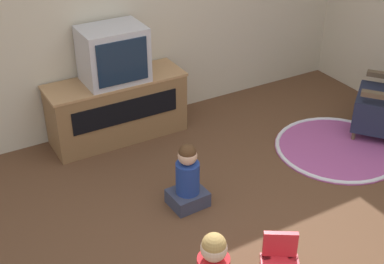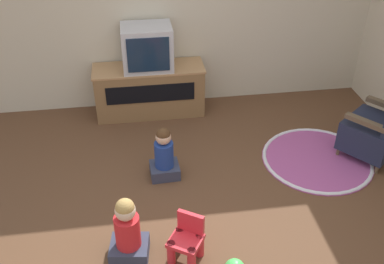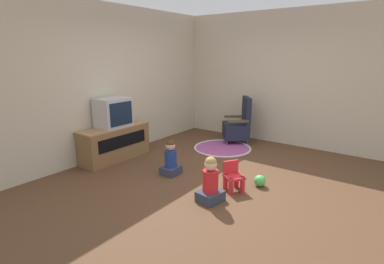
% 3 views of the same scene
% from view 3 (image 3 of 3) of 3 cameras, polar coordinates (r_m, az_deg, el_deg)
% --- Properties ---
extents(ground_plane, '(30.00, 30.00, 0.00)m').
position_cam_3_polar(ground_plane, '(4.75, 4.66, -8.87)').
color(ground_plane, brown).
extents(wall_back, '(5.60, 0.12, 2.77)m').
position_cam_3_polar(wall_back, '(5.79, -16.07, 9.10)').
color(wall_back, beige).
rests_on(wall_back, ground_plane).
extents(wall_right, '(0.12, 5.36, 2.77)m').
position_cam_3_polar(wall_right, '(6.57, 19.42, 9.44)').
color(wall_right, beige).
rests_on(wall_right, ground_plane).
extents(tv_cabinet, '(1.34, 0.46, 0.62)m').
position_cam_3_polar(tv_cabinet, '(5.67, -14.45, -1.89)').
color(tv_cabinet, brown).
rests_on(tv_cabinet, ground_plane).
extents(television, '(0.58, 0.44, 0.52)m').
position_cam_3_polar(television, '(5.53, -14.76, 3.63)').
color(television, '#B7B7BC').
rests_on(television, tv_cabinet).
extents(black_armchair, '(0.76, 0.75, 1.00)m').
position_cam_3_polar(black_armchair, '(6.61, 8.79, 1.23)').
color(black_armchair, brown).
rests_on(black_armchair, ground_plane).
extents(yellow_kid_chair, '(0.34, 0.34, 0.42)m').
position_cam_3_polar(yellow_kid_chair, '(4.34, 7.87, -8.75)').
color(yellow_kid_chair, red).
rests_on(yellow_kid_chair, ground_plane).
extents(play_mat, '(1.19, 1.19, 0.04)m').
position_cam_3_polar(play_mat, '(6.21, 5.82, -3.05)').
color(play_mat, '#A54C8C').
rests_on(play_mat, ground_plane).
extents(child_watching_left, '(0.35, 0.32, 0.62)m').
position_cam_3_polar(child_watching_left, '(3.97, 3.53, -9.51)').
color(child_watching_left, '#33384C').
rests_on(child_watching_left, ground_plane).
extents(child_watching_center, '(0.30, 0.27, 0.58)m').
position_cam_3_polar(child_watching_center, '(4.84, -4.09, -5.23)').
color(child_watching_center, '#33384C').
rests_on(child_watching_center, ground_plane).
extents(toy_ball, '(0.17, 0.17, 0.17)m').
position_cam_3_polar(toy_ball, '(4.57, 12.79, -9.04)').
color(toy_ball, '#4CCC59').
rests_on(toy_ball, ground_plane).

